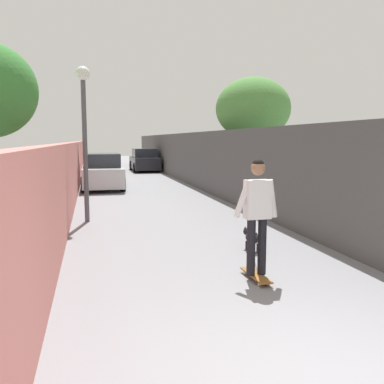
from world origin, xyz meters
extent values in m
plane|color=gray|center=(14.00, 0.00, 0.00)|extent=(80.00, 80.00, 0.00)
cube|color=#CC726B|center=(12.00, 2.69, 1.02)|extent=(48.00, 0.30, 2.04)
cube|color=#4C4C4C|center=(12.00, -2.69, 1.24)|extent=(48.00, 0.30, 2.47)
cylinder|color=brown|center=(13.00, -4.30, 1.24)|extent=(0.24, 0.24, 2.48)
ellipsoid|color=#4C843D|center=(13.00, -4.30, 3.36)|extent=(2.96, 2.96, 2.46)
cylinder|color=#4C4C51|center=(8.32, 2.14, 1.82)|extent=(0.12, 0.12, 3.64)
sphere|color=silver|center=(8.32, 2.14, 3.79)|extent=(0.36, 0.36, 0.36)
cube|color=brown|center=(2.99, -0.41, 0.07)|extent=(0.80, 0.22, 0.02)
cylinder|color=beige|center=(3.27, -0.34, 0.03)|extent=(0.06, 0.03, 0.06)
cylinder|color=beige|center=(3.27, -0.48, 0.03)|extent=(0.06, 0.03, 0.06)
cylinder|color=beige|center=(2.71, -0.35, 0.03)|extent=(0.06, 0.03, 0.06)
cylinder|color=beige|center=(2.72, -0.49, 0.03)|extent=(0.06, 0.03, 0.06)
cylinder|color=black|center=(2.99, -0.32, 0.52)|extent=(0.13, 0.13, 0.87)
cylinder|color=black|center=(3.00, -0.50, 0.52)|extent=(0.13, 0.13, 0.87)
cube|color=white|center=(2.99, -0.41, 1.25)|extent=(0.23, 0.39, 0.58)
cylinder|color=white|center=(2.99, -0.17, 1.27)|extent=(0.10, 0.29, 0.58)
cylinder|color=white|center=(3.00, -0.65, 1.25)|extent=(0.09, 0.18, 0.59)
sphere|color=#9E7051|center=(2.99, -0.41, 1.72)|extent=(0.22, 0.22, 0.22)
sphere|color=black|center=(2.99, -0.41, 1.76)|extent=(0.19, 0.19, 0.19)
ellipsoid|color=black|center=(4.53, -0.96, 0.27)|extent=(0.40, 0.23, 0.22)
sphere|color=black|center=(4.79, -0.95, 0.34)|extent=(0.15, 0.15, 0.15)
cone|color=black|center=(4.79, -0.91, 0.42)|extent=(0.05, 0.05, 0.06)
cone|color=black|center=(4.79, -0.99, 0.42)|extent=(0.05, 0.05, 0.06)
cylinder|color=black|center=(4.65, -0.89, 0.09)|extent=(0.04, 0.04, 0.18)
cylinder|color=black|center=(4.66, -1.01, 0.09)|extent=(0.04, 0.04, 0.18)
cylinder|color=black|center=(4.40, -0.90, 0.09)|extent=(0.04, 0.04, 0.18)
cylinder|color=black|center=(4.40, -1.02, 0.09)|extent=(0.04, 0.04, 0.18)
cylinder|color=black|center=(4.28, -0.96, 0.35)|extent=(0.14, 0.03, 0.13)
cylinder|color=black|center=(3.76, -0.68, 0.73)|extent=(1.54, 0.56, 0.66)
cube|color=silver|center=(16.00, 1.54, 0.56)|extent=(4.16, 1.70, 0.80)
cube|color=#262B33|center=(16.00, 1.54, 1.24)|extent=(2.16, 1.50, 0.60)
cylinder|color=black|center=(17.29, 2.33, 0.32)|extent=(0.64, 0.22, 0.64)
cylinder|color=black|center=(17.29, 0.75, 0.32)|extent=(0.64, 0.22, 0.64)
cylinder|color=black|center=(14.71, 2.33, 0.32)|extent=(0.64, 0.22, 0.64)
cylinder|color=black|center=(14.71, 0.75, 0.32)|extent=(0.64, 0.22, 0.64)
cube|color=black|center=(25.91, -1.54, 0.56)|extent=(4.21, 1.70, 0.80)
cube|color=#262B33|center=(25.91, -1.54, 1.24)|extent=(2.19, 1.50, 0.60)
cylinder|color=black|center=(27.22, -0.75, 0.32)|extent=(0.64, 0.22, 0.64)
cylinder|color=black|center=(27.22, -2.33, 0.32)|extent=(0.64, 0.22, 0.64)
cylinder|color=black|center=(24.61, -0.75, 0.32)|extent=(0.64, 0.22, 0.64)
cylinder|color=black|center=(24.61, -2.33, 0.32)|extent=(0.64, 0.22, 0.64)
camera|label=1|loc=(-2.79, 1.99, 2.13)|focal=39.02mm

